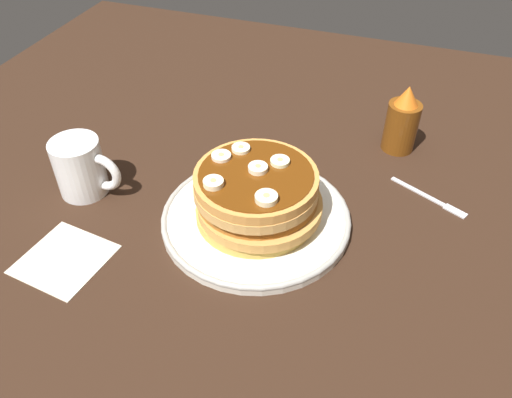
{
  "coord_description": "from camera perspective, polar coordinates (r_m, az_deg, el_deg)",
  "views": [
    {
      "loc": [
        18.16,
        -51.81,
        52.45
      ],
      "look_at": [
        0.0,
        0.0,
        4.45
      ],
      "focal_mm": 36.04,
      "sensor_mm": 36.0,
      "label": 1
    }
  ],
  "objects": [
    {
      "name": "banana_slice_0",
      "position": [
        0.7,
        0.29,
        3.39
      ],
      "size": [
        2.72,
        2.72,
        0.94
      ],
      "color": "#F7E7C1",
      "rests_on": "pancake_stack"
    },
    {
      "name": "banana_slice_5",
      "position": [
        0.72,
        2.68,
        4.16
      ],
      "size": [
        2.73,
        2.73,
        0.8
      ],
      "color": "#EAEEB8",
      "rests_on": "pancake_stack"
    },
    {
      "name": "banana_slice_4",
      "position": [
        0.73,
        -3.88,
        4.74
      ],
      "size": [
        2.8,
        2.8,
        0.75
      ],
      "color": "#FAE4C3",
      "rests_on": "pancake_stack"
    },
    {
      "name": "syrup_bottle",
      "position": [
        0.91,
        15.91,
        8.23
      ],
      "size": [
        5.57,
        5.57,
        11.96
      ],
      "color": "brown",
      "rests_on": "ground_plane"
    },
    {
      "name": "banana_slice_3",
      "position": [
        0.74,
        -1.69,
        5.59
      ],
      "size": [
        2.67,
        2.67,
        0.77
      ],
      "color": "#F6ECBF",
      "rests_on": "pancake_stack"
    },
    {
      "name": "coffee_mug",
      "position": [
        0.83,
        -18.81,
        3.39
      ],
      "size": [
        10.89,
        7.48,
        9.1
      ],
      "color": "white",
      "rests_on": "ground_plane"
    },
    {
      "name": "banana_slice_2",
      "position": [
        0.68,
        -4.75,
        1.77
      ],
      "size": [
        2.76,
        2.76,
        1.02
      ],
      "color": "#F5E5B6",
      "rests_on": "pancake_stack"
    },
    {
      "name": "pancake_stack",
      "position": [
        0.73,
        0.24,
        0.49
      ],
      "size": [
        18.57,
        18.13,
        7.75
      ],
      "color": "gold",
      "rests_on": "plate"
    },
    {
      "name": "plate",
      "position": [
        0.75,
        0.0,
        -2.06
      ],
      "size": [
        27.7,
        27.7,
        1.57
      ],
      "color": "silver",
      "rests_on": "ground_plane"
    },
    {
      "name": "fork",
      "position": [
        0.84,
        18.99,
        0.05
      ],
      "size": [
        12.14,
        6.53,
        0.5
      ],
      "color": "silver",
      "rests_on": "ground_plane"
    },
    {
      "name": "ground_plane",
      "position": [
        0.77,
        0.0,
        -3.34
      ],
      "size": [
        140.0,
        140.0,
        3.0
      ],
      "primitive_type": "cube",
      "color": "black"
    },
    {
      "name": "banana_slice_1",
      "position": [
        0.66,
        1.15,
        0.09
      ],
      "size": [
        2.98,
        2.98,
        1.04
      ],
      "color": "beige",
      "rests_on": "pancake_stack"
    },
    {
      "name": "napkin",
      "position": [
        0.75,
        -20.5,
        -6.24
      ],
      "size": [
        12.3,
        12.3,
        0.3
      ],
      "primitive_type": "cube",
      "rotation": [
        0.0,
        0.0,
        -0.13
      ],
      "color": "beige",
      "rests_on": "ground_plane"
    }
  ]
}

